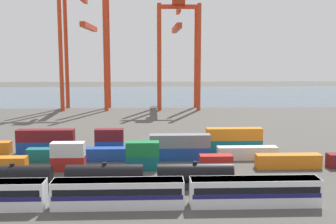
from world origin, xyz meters
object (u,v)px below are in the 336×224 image
Objects in this scene: shipping_container_15 at (46,147)px; shipping_container_6 at (288,161)px; shipping_container_1 at (68,163)px; shipping_container_17 at (109,147)px; gantry_crane_west at (86,36)px; passenger_train at (118,192)px; gantry_crane_central at (178,41)px; freight_tank_row at (105,177)px; shipping_container_20 at (234,146)px.

shipping_container_6 is at bearing -15.53° from shipping_container_15.
shipping_container_17 is (6.12, 13.35, 0.00)m from shipping_container_1.
passenger_train is at bearing -79.08° from gantry_crane_west.
shipping_container_15 is 0.28× the size of gantry_crane_central.
shipping_container_6 is (32.80, 10.88, -0.72)m from freight_tank_row.
shipping_container_17 is (-4.50, 32.12, -0.84)m from passenger_train.
gantry_crane_central is (-15.04, 89.02, 25.19)m from shipping_container_6.
shipping_container_15 is at bearing 164.47° from shipping_container_6.
gantry_crane_west reaches higher than gantry_crane_central.
freight_tank_row is 35.01m from shipping_container_20.
shipping_container_20 is at bearing 21.95° from shipping_container_1.
shipping_container_17 is at bearing 97.98° from passenger_train.
passenger_train is 4.63× the size of shipping_container_20.
gantry_crane_central is (33.00, 75.67, 25.19)m from shipping_container_15.
shipping_container_17 is 0.13× the size of gantry_crane_west.
shipping_container_6 is 15.33m from shipping_container_20.
shipping_container_6 is 2.00× the size of shipping_container_17.
passenger_train is 1.30× the size of gantry_crane_central.
gantry_crane_west is 1.09× the size of gantry_crane_central.
shipping_container_15 is at bearing 122.19° from freight_tank_row.
shipping_container_17 is at bearing 158.87° from shipping_container_6.
gantry_crane_central is at bearing 99.59° from shipping_container_6.
gantry_crane_central is at bearing 79.92° from freight_tank_row.
shipping_container_1 is 0.50× the size of shipping_container_6.
shipping_container_1 and shipping_container_6 have the same top height.
passenger_train is at bearing -60.73° from shipping_container_15.
shipping_container_15 is 86.31m from gantry_crane_central.
shipping_container_1 is at bearing -83.52° from gantry_crane_west.
shipping_container_20 is at bearing 43.80° from freight_tank_row.
passenger_train is 8.36m from freight_tank_row.
freight_tank_row reaches higher than shipping_container_6.
passenger_train is at bearing -82.02° from shipping_container_17.
shipping_container_6 is at bearing -60.55° from shipping_container_20.
passenger_train reaches higher than shipping_container_1.
shipping_container_15 is at bearing 119.27° from passenger_train.
shipping_container_15 is at bearing 180.00° from shipping_container_17.
shipping_container_15 is at bearing 118.95° from shipping_container_1.
shipping_container_1 is 96.00m from gantry_crane_central.
shipping_container_1 is (-7.86, 10.88, -0.72)m from freight_tank_row.
shipping_container_20 is (25.26, 24.23, -0.72)m from freight_tank_row.
gantry_crane_west reaches higher than shipping_container_17.
shipping_container_1 is 40.66m from shipping_container_6.
gantry_crane_central is at bearing 82.08° from passenger_train.
gantry_crane_west is (-16.16, 74.98, 26.77)m from shipping_container_17.
shipping_container_6 is at bearing 18.35° from freight_tank_row.
shipping_container_15 is 40.51m from shipping_container_20.
gantry_crane_west is at bearing 100.92° from passenger_train.
freight_tank_row is at bearing 109.25° from passenger_train.
freight_tank_row is 104.37m from gantry_crane_central.
shipping_container_1 is at bearing -114.63° from shipping_container_17.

